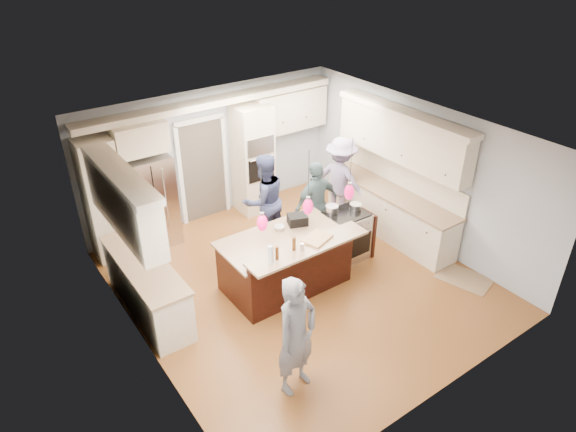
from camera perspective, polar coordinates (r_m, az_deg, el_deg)
name	(u,v)px	position (r m, az deg, el deg)	size (l,w,h in m)	color
ground_plane	(300,281)	(8.99, 1.30, -7.27)	(6.00, 6.00, 0.00)	#935C28
room_shell	(301,188)	(8.01, 1.45, 3.10)	(5.54, 6.04, 2.72)	#B2BCC6
refrigerator	(149,201)	(9.90, -15.17, 1.58)	(0.90, 0.70, 1.80)	#B7B7BC
oven_column	(253,159)	(10.68, -3.93, 6.29)	(0.72, 0.69, 2.30)	beige
back_upper_cabinets	(182,151)	(9.93, -11.72, 7.07)	(5.30, 0.61, 2.54)	beige
right_counter_run	(394,184)	(10.04, 11.65, 3.48)	(0.64, 3.10, 2.51)	beige
left_cabinets	(139,256)	(8.07, -16.27, -4.32)	(0.64, 2.30, 2.51)	beige
kitchen_island	(286,261)	(8.63, -0.28, -5.05)	(2.10, 1.46, 1.12)	black
island_range	(346,235)	(9.43, 6.48, -2.09)	(0.82, 0.71, 0.92)	#B7B7BC
pendant_lights	(308,207)	(7.53, 2.23, 1.06)	(1.75, 0.15, 1.03)	black
person_bar_end	(296,336)	(6.69, 0.95, -13.20)	(0.64, 0.42, 1.74)	slate
person_far_left	(264,200)	(9.57, -2.68, 1.74)	(0.88, 0.69, 1.82)	navy
person_far_right	(316,204)	(9.61, 3.15, 1.38)	(0.99, 0.41, 1.69)	slate
person_range_side	(341,179)	(10.45, 5.86, 4.06)	(1.15, 0.66, 1.78)	#897CA8
floor_rug	(464,278)	(9.56, 18.97, -6.56)	(0.61, 0.89, 0.01)	#957851
water_bottle	(270,255)	(7.40, -1.97, -4.35)	(0.07, 0.07, 0.31)	silver
beer_bottle_a	(271,254)	(7.45, -1.90, -4.21)	(0.07, 0.07, 0.27)	#4B270D
beer_bottle_b	(277,253)	(7.52, -1.23, -4.15)	(0.05, 0.05, 0.21)	#4B270D
beer_bottle_c	(294,244)	(7.71, 0.67, -3.10)	(0.06, 0.06, 0.23)	#4B270D
drink_can	(302,247)	(7.74, 1.58, -3.45)	(0.06, 0.06, 0.12)	#B7B7BC
cutting_board	(317,238)	(8.02, 3.25, -2.51)	(0.46, 0.32, 0.04)	tan
pot_large	(332,209)	(9.16, 4.90, 0.78)	(0.23, 0.23, 0.13)	#B7B7BC
pot_small	(355,206)	(9.31, 7.51, 1.06)	(0.21, 0.21, 0.11)	#B7B7BC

